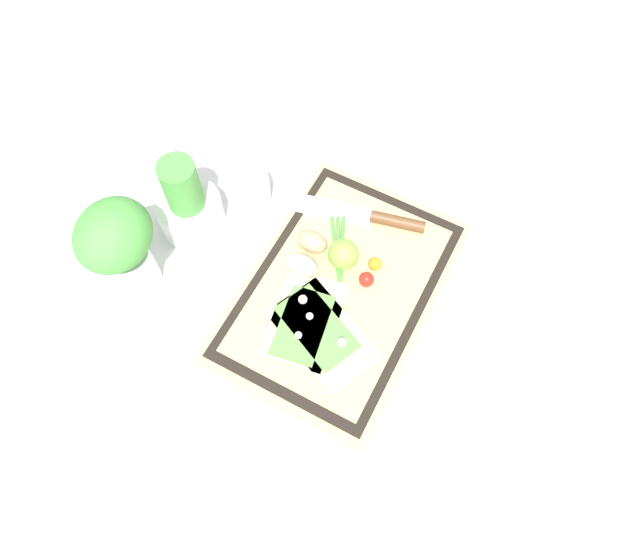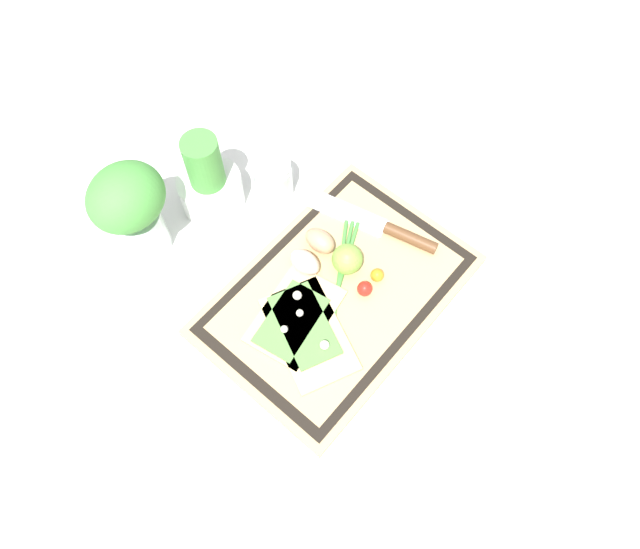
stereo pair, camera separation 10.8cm
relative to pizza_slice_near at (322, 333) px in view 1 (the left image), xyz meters
The scene contains 14 objects.
ground_plane 0.10m from the pizza_slice_near, ahead, with size 6.00×6.00×0.00m, color silver.
cutting_board 0.09m from the pizza_slice_near, ahead, with size 0.46×0.32×0.02m.
pizza_slice_near is the anchor object (origin of this frame).
pizza_slice_far 0.04m from the pizza_slice_near, 81.13° to the left, with size 0.19×0.14×0.02m.
knife 0.25m from the pizza_slice_near, ahead, with size 0.09×0.26×0.02m.
egg_brown 0.17m from the pizza_slice_near, 34.05° to the left, with size 0.04×0.06×0.04m, color tan.
egg_pink 0.13m from the pizza_slice_near, 44.30° to the left, with size 0.04×0.06×0.04m, color beige.
lime 0.15m from the pizza_slice_near, 12.96° to the left, with size 0.05×0.05×0.05m, color #7FB742.
cherry_tomato_red 0.12m from the pizza_slice_near, 10.72° to the right, with size 0.03×0.03×0.03m, color red.
cherry_tomato_yellow 0.16m from the pizza_slice_near, ahead, with size 0.02×0.02×0.02m, color orange.
scallion_bunch 0.09m from the pizza_slice_near, ahead, with size 0.26×0.16×0.01m.
herb_pot 0.33m from the pizza_slice_near, 74.64° to the left, with size 0.12×0.12×0.18m.
sauce_jar 0.31m from the pizza_slice_near, 53.45° to the left, with size 0.07×0.07×0.09m.
herb_glass 0.36m from the pizza_slice_near, 98.91° to the left, with size 0.13×0.12×0.21m.
Camera 1 is at (-0.43, -0.19, 1.00)m, focal length 35.00 mm.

